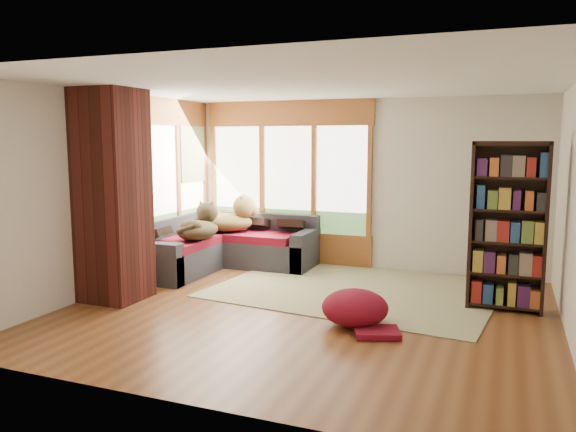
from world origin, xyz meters
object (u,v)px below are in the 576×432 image
Objects in this scene: pouf at (355,306)px; dog_tan at (229,215)px; area_rug at (356,289)px; dog_brindle at (200,223)px; brick_chimney at (113,196)px; sectional_sofa at (225,248)px; bookshelf at (507,227)px.

pouf is 3.43m from dog_tan.
area_rug is 4.14× the size of dog_brindle.
brick_chimney reaches higher than pouf.
brick_chimney reaches higher than sectional_sofa.
brick_chimney is 0.73× the size of area_rug.
dog_brindle is (-0.11, -0.72, -0.03)m from dog_tan.
bookshelf is (4.09, -0.77, 0.68)m from sectional_sofa.
pouf is 0.69× the size of dog_tan.
dog_tan is at bearing -9.57° from dog_brindle.
brick_chimney is at bearing -178.11° from pouf.
bookshelf is (4.54, 1.28, -0.31)m from brick_chimney.
area_rug is at bearing 29.68° from brick_chimney.
dog_tan is at bearing 162.74° from area_rug.
dog_tan reaches higher than pouf.
bookshelf is 2.05m from pouf.
dog_tan is (-0.01, 0.19, 0.49)m from sectional_sofa.
bookshelf reaches higher than sectional_sofa.
dog_tan is at bearing 140.79° from pouf.
dog_brindle is (-2.72, 1.42, 0.56)m from pouf.
dog_brindle is at bearing 176.80° from bookshelf.
sectional_sofa is 4.22m from bookshelf.
sectional_sofa is 1.12× the size of bookshelf.
bookshelf is at bearing 15.78° from brick_chimney.
pouf is (0.36, -1.43, 0.20)m from area_rug.
brick_chimney is at bearing -117.53° from dog_tan.
brick_chimney reaches higher than bookshelf.
brick_chimney reaches higher than dog_tan.
brick_chimney is 1.64m from dog_brindle.
sectional_sofa is 0.62× the size of area_rug.
sectional_sofa is at bearing 167.11° from area_rug.
brick_chimney is at bearing -98.51° from sectional_sofa.
bookshelf is at bearing -7.75° from area_rug.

